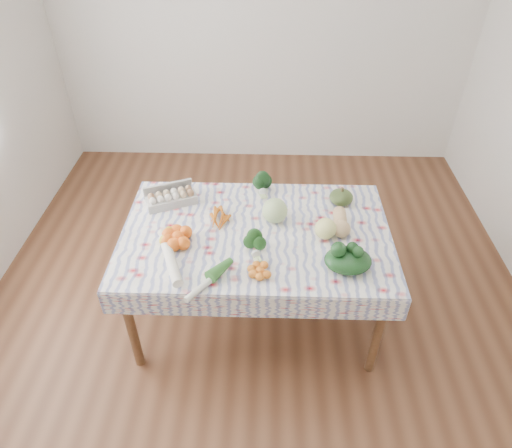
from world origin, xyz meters
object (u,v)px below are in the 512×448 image
Objects in this scene: kabocha_squash at (341,197)px; grapefruit at (326,229)px; egg_carton at (172,199)px; dining_table at (256,242)px; butternut_squash at (341,222)px; cabbage at (275,211)px.

kabocha_squash is 1.19× the size of grapefruit.
kabocha_squash is at bearing -20.92° from egg_carton.
dining_table is 0.54m from butternut_squash.
cabbage is at bearing -35.96° from egg_carton.
cabbage is at bearing 153.76° from grapefruit.
kabocha_squash reaches higher than egg_carton.
grapefruit reaches higher than butternut_squash.
butternut_squash is (0.41, -0.07, -0.03)m from cabbage.
cabbage is 0.34m from grapefruit.
butternut_squash is (0.52, 0.04, 0.14)m from dining_table.
cabbage is at bearing -155.79° from kabocha_squash.
egg_carton is (-0.57, 0.27, 0.13)m from dining_table.
dining_table is 4.89× the size of egg_carton.
dining_table is at bearing -136.09° from cabbage.
egg_carton is 1.38× the size of butternut_squash.
grapefruit is at bearing -138.10° from butternut_squash.
butternut_squash is (-0.03, -0.26, 0.00)m from kabocha_squash.
egg_carton is at bearing -177.81° from kabocha_squash.
grapefruit is at bearing -5.50° from dining_table.
butternut_squash is 1.82× the size of grapefruit.
kabocha_squash is (0.55, 0.31, 0.13)m from dining_table.
dining_table is 10.01× the size of cabbage.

